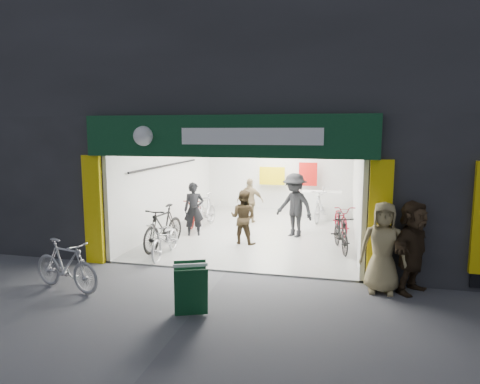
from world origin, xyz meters
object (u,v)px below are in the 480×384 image
at_px(sandwich_board, 191,288).
at_px(bike_right_front, 341,233).
at_px(parked_bike, 66,265).
at_px(pedestrian_near, 383,248).
at_px(bike_left_front, 166,239).

bearing_deg(sandwich_board, bike_right_front, 39.32).
bearing_deg(parked_bike, bike_right_front, -37.74).
relative_size(parked_bike, sandwich_board, 1.96).
relative_size(parked_bike, pedestrian_near, 0.95).
relative_size(bike_left_front, parked_bike, 1.01).
distance_m(parked_bike, sandwich_board, 2.86).
xyz_separation_m(parked_bike, sandwich_board, (2.81, -0.51, -0.03)).
distance_m(parked_bike, pedestrian_near, 6.28).
relative_size(bike_left_front, sandwich_board, 1.98).
bearing_deg(parked_bike, sandwich_board, -85.81).
relative_size(bike_right_front, sandwich_board, 1.92).
height_order(bike_left_front, parked_bike, parked_bike).
distance_m(bike_left_front, sandwich_board, 3.59).
xyz_separation_m(pedestrian_near, sandwich_board, (-3.30, -1.87, -0.42)).
bearing_deg(bike_left_front, sandwich_board, -62.46).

